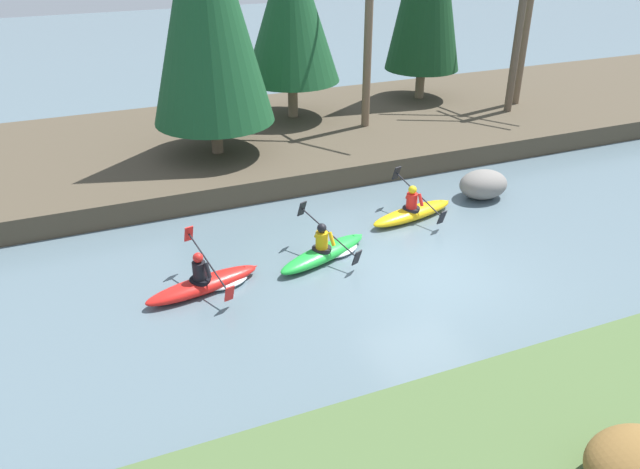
# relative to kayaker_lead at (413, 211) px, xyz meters

# --- Properties ---
(ground_plane) EXTENTS (90.00, 90.00, 0.00)m
(ground_plane) POSITION_rel_kayaker_lead_xyz_m (-1.14, -2.62, -0.22)
(ground_plane) COLOR slate
(riverbank_far) EXTENTS (44.00, 8.76, 0.69)m
(riverbank_far) POSITION_rel_kayaker_lead_xyz_m (-1.14, 6.94, 0.12)
(riverbank_far) COLOR #4C4233
(riverbank_far) RESTS_ON ground
(conifer_tree_far_left) EXTENTS (3.71, 3.71, 8.16)m
(conifer_tree_far_left) POSITION_rel_kayaker_lead_xyz_m (-4.09, 5.38, 5.06)
(conifer_tree_far_left) COLOR brown
(conifer_tree_far_left) RESTS_ON riverbank_far
(conifer_tree_left) EXTENTS (3.44, 3.44, 6.48)m
(conifer_tree_left) POSITION_rel_kayaker_lead_xyz_m (-0.52, 8.05, 4.37)
(conifer_tree_left) COLOR #7A664C
(conifer_tree_left) RESTS_ON riverbank_far
(bare_tree_mid_upstream) EXTENTS (4.04, 3.99, 7.37)m
(bare_tree_mid_upstream) POSITION_rel_kayaker_lead_xyz_m (1.50, 6.10, 3.93)
(bare_tree_mid_upstream) COLOR brown
(bare_tree_mid_upstream) RESTS_ON riverbank_far
(bare_tree_mid_downstream) EXTENTS (3.13, 3.10, 5.65)m
(bare_tree_mid_downstream) POSITION_rel_kayaker_lead_xyz_m (7.35, 5.59, 3.13)
(bare_tree_mid_downstream) COLOR brown
(bare_tree_mid_downstream) RESTS_ON riverbank_far
(bare_tree_downstream) EXTENTS (3.95, 3.90, 7.20)m
(bare_tree_downstream) POSITION_rel_kayaker_lead_xyz_m (8.29, 6.35, 3.86)
(bare_tree_downstream) COLOR brown
(bare_tree_downstream) RESTS_ON riverbank_far
(shrub_clump_second) EXTENTS (1.49, 1.24, 0.80)m
(shrub_clump_second) POSITION_rel_kayaker_lead_xyz_m (-2.30, -9.63, 1.07)
(shrub_clump_second) COLOR brown
(shrub_clump_second) RESTS_ON riverbank_near
(kayaker_lead) EXTENTS (2.79, 2.06, 1.20)m
(kayaker_lead) POSITION_rel_kayaker_lead_xyz_m (0.00, 0.00, 0.00)
(kayaker_lead) COLOR yellow
(kayaker_lead) RESTS_ON ground
(kayaker_middle) EXTENTS (2.73, 1.99, 1.20)m
(kayaker_middle) POSITION_rel_kayaker_lead_xyz_m (-3.06, -1.10, -0.02)
(kayaker_middle) COLOR green
(kayaker_middle) RESTS_ON ground
(kayaker_trailing) EXTENTS (2.79, 2.05, 1.20)m
(kayaker_trailing) POSITION_rel_kayaker_lead_xyz_m (-6.09, -1.38, -0.02)
(kayaker_trailing) COLOR red
(kayaker_trailing) RESTS_ON ground
(boulder_midstream) EXTENTS (1.48, 1.16, 0.83)m
(boulder_midstream) POSITION_rel_kayaker_lead_xyz_m (2.62, 0.45, 0.20)
(boulder_midstream) COLOR gray
(boulder_midstream) RESTS_ON ground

